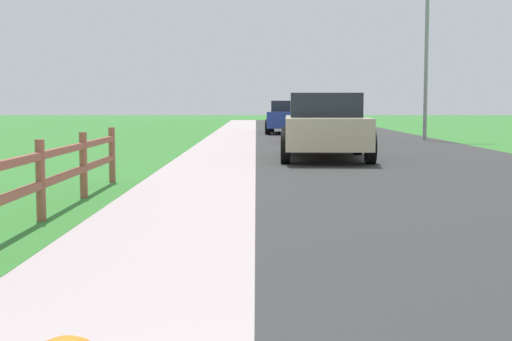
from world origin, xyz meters
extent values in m
plane|color=#33782F|center=(0.00, 25.00, 0.00)|extent=(120.00, 120.00, 0.00)
cube|color=#2E2E2E|center=(3.50, 27.00, 0.00)|extent=(7.00, 66.00, 0.01)
cube|color=#B4A2A4|center=(-3.00, 27.00, 0.00)|extent=(6.00, 66.00, 0.01)
cube|color=#33782F|center=(-4.50, 27.00, 0.01)|extent=(5.00, 66.00, 0.00)
cylinder|color=#925240|center=(-2.48, 8.15, 0.48)|extent=(0.11, 0.11, 0.96)
cylinder|color=#925240|center=(-2.48, 10.26, 0.48)|extent=(0.11, 0.11, 0.96)
cylinder|color=#925240|center=(-2.48, 12.36, 0.48)|extent=(0.11, 0.11, 0.96)
cube|color=#C6B793|center=(1.71, 17.88, 0.68)|extent=(2.14, 4.97, 0.72)
cube|color=#1E232B|center=(1.72, 18.12, 1.33)|extent=(1.80, 2.51, 0.58)
cylinder|color=black|center=(0.82, 19.44, 0.37)|extent=(0.25, 0.75, 0.75)
cylinder|color=black|center=(2.74, 19.36, 0.37)|extent=(0.25, 0.75, 0.75)
cylinder|color=black|center=(0.68, 16.41, 0.37)|extent=(0.25, 0.75, 0.75)
cylinder|color=black|center=(2.61, 16.33, 0.37)|extent=(0.25, 0.75, 0.75)
cube|color=maroon|center=(2.31, 25.19, 0.58)|extent=(2.19, 4.51, 0.60)
cube|color=#1E232B|center=(2.33, 25.40, 1.14)|extent=(1.81, 2.12, 0.52)
cylinder|color=black|center=(1.44, 26.61, 0.32)|extent=(0.26, 0.66, 0.65)
cylinder|color=black|center=(3.36, 26.49, 0.32)|extent=(0.26, 0.66, 0.65)
cylinder|color=black|center=(1.27, 23.89, 0.32)|extent=(0.26, 0.66, 0.65)
cylinder|color=black|center=(3.18, 23.77, 0.32)|extent=(0.26, 0.66, 0.65)
cube|color=navy|center=(1.59, 33.42, 0.64)|extent=(2.24, 4.62, 0.72)
cube|color=#1E232B|center=(1.59, 33.51, 1.25)|extent=(1.81, 2.06, 0.49)
cylinder|color=black|center=(0.76, 34.88, 0.33)|extent=(0.27, 0.68, 0.67)
cylinder|color=black|center=(2.64, 34.73, 0.33)|extent=(0.27, 0.68, 0.67)
cylinder|color=black|center=(0.54, 32.11, 0.33)|extent=(0.27, 0.68, 0.67)
cylinder|color=black|center=(2.41, 31.96, 0.33)|extent=(0.27, 0.68, 0.67)
cylinder|color=gray|center=(6.31, 27.06, 3.37)|extent=(0.14, 0.14, 6.73)
camera|label=1|loc=(0.01, -0.26, 1.37)|focal=51.43mm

